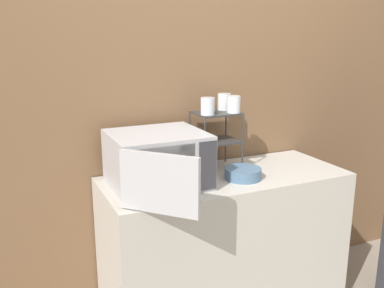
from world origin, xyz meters
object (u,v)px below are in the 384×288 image
object	(u,v)px
microwave	(158,160)
dish_rack	(216,128)
glass_front_right	(234,104)
bowl	(243,174)
glass_back_right	(224,102)
glass_front_left	(208,106)

from	to	relation	value
microwave	dish_rack	distance (m)	0.47
microwave	glass_front_right	size ratio (longest dim) A/B	7.41
dish_rack	glass_front_right	distance (m)	0.18
bowl	dish_rack	bearing A→B (deg)	103.25
glass_back_right	glass_front_left	bearing A→B (deg)	-147.43
glass_back_right	bowl	xyz separation A→B (m)	(-0.03, -0.28, -0.37)
bowl	glass_back_right	bearing A→B (deg)	84.56
bowl	microwave	bearing A→B (deg)	170.40
glass_front_right	bowl	world-z (taller)	glass_front_right
microwave	glass_back_right	xyz separation A→B (m)	(0.51, 0.20, 0.25)
dish_rack	bowl	size ratio (longest dim) A/B	1.68
glass_front_left	bowl	xyz separation A→B (m)	(0.14, -0.18, -0.37)
glass_front_right	glass_front_left	bearing A→B (deg)	178.78
microwave	dish_rack	world-z (taller)	dish_rack
dish_rack	glass_front_left	xyz separation A→B (m)	(-0.09, -0.06, 0.15)
microwave	bowl	xyz separation A→B (m)	(0.49, -0.08, -0.12)
microwave	glass_back_right	bearing A→B (deg)	21.46
microwave	bowl	world-z (taller)	microwave
dish_rack	glass_back_right	xyz separation A→B (m)	(0.08, 0.05, 0.15)
glass_back_right	bowl	distance (m)	0.47
microwave	bowl	bearing A→B (deg)	-9.60
glass_back_right	glass_front_right	xyz separation A→B (m)	(0.00, -0.11, 0.00)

